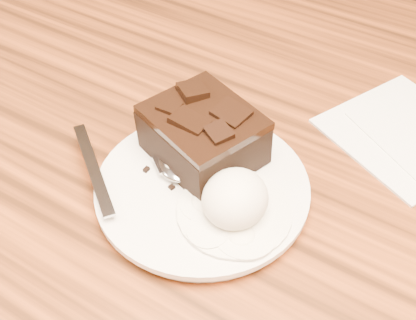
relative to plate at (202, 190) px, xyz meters
The scene contains 9 objects.
plate is the anchor object (origin of this frame).
brownie 0.05m from the plate, 120.96° to the left, with size 0.10×0.09×0.05m, color black.
ice_cream_scoop 0.05m from the plate, 18.12° to the right, with size 0.06×0.06×0.05m, color white.
melt_puddle 0.05m from the plate, 18.12° to the right, with size 0.10×0.10×0.00m, color #EDE7CD.
spoon 0.03m from the plate, behind, with size 0.03×0.18×0.01m, color silver, non-canonical shape.
napkin 0.23m from the plate, 53.45° to the left, with size 0.14×0.14×0.01m, color white.
crumb_a 0.06m from the plate, 19.68° to the left, with size 0.01×0.01×0.00m, color black.
crumb_b 0.03m from the plate, 138.42° to the right, with size 0.01×0.01×0.00m, color black.
crumb_c 0.06m from the plate, 165.85° to the right, with size 0.01×0.00×0.00m, color black.
Camera 1 is at (0.13, -0.34, 1.14)m, focal length 46.28 mm.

